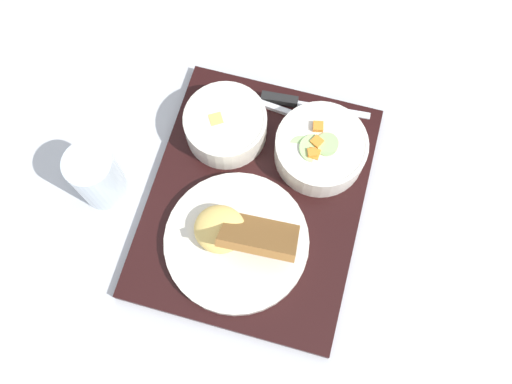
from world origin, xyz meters
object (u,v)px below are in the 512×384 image
bowl_salad (320,149)px  bowl_soup (226,124)px  knife (292,102)px  glass_water (98,178)px  spoon (293,114)px  plate_main (237,239)px

bowl_salad → bowl_soup: bearing=-92.6°
knife → glass_water: glass_water is taller
spoon → knife: bearing=116.3°
bowl_salad → plate_main: (0.17, -0.09, -0.01)m
bowl_salad → knife: (-0.08, -0.06, -0.02)m
bowl_salad → bowl_soup: size_ratio=1.09×
plate_main → spoon: size_ratio=1.62×
bowl_soup → glass_water: (0.13, -0.17, 0.00)m
spoon → bowl_salad: bearing=-39.9°
spoon → glass_water: bearing=-136.6°
knife → bowl_soup: bearing=-142.6°
glass_water → bowl_soup: bearing=128.1°
bowl_soup → knife: bearing=129.4°
knife → plate_main: bearing=-99.6°
bowl_salad → plate_main: size_ratio=0.66×
plate_main → glass_water: same height
knife → spoon: bearing=-74.2°
knife → spoon: 0.02m
bowl_salad → plate_main: plate_main is taller
spoon → bowl_soup: bearing=-142.8°
glass_water → bowl_salad: bearing=111.2°
bowl_salad → knife: bearing=-143.5°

